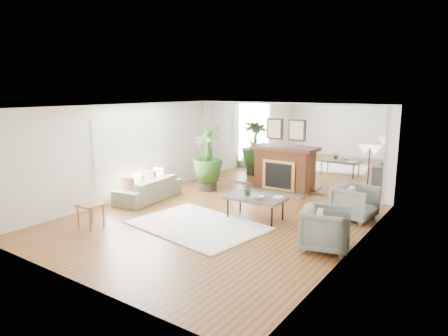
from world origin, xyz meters
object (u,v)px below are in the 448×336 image
Objects in this scene: potted_ficus at (207,157)px; armchair_front at (326,229)px; coffee_table at (255,198)px; armchair_back at (355,203)px; floor_lamp at (370,155)px; side_table at (90,208)px; fireplace at (282,168)px; sofa at (149,189)px.

armchair_front is at bearing -27.46° from potted_ficus.
potted_ficus is (-2.47, 1.52, 0.50)m from coffee_table.
armchair_back is 4.35m from potted_ficus.
side_table is at bearing -135.48° from floor_lamp.
potted_ficus is (-4.30, 0.25, 0.60)m from armchair_back.
fireplace is 2.75m from floor_lamp.
sofa is (-2.45, -2.84, -0.37)m from fireplace.
armchair_back reaches higher than sofa.
fireplace is at bearing 32.22° from potted_ficus.
armchair_front is (5.05, -0.57, 0.10)m from sofa.
fireplace reaches higher than armchair_back.
armchair_front reaches higher than coffee_table.
armchair_back is at bearing 99.32° from sofa.
side_table is (-4.40, -3.70, 0.04)m from armchair_back.
armchair_back is 1.20m from floor_lamp.
fireplace is 1.53× the size of coffee_table.
coffee_table is 2.94m from potted_ficus.
armchair_back is at bearing -12.07° from armchair_front.
armchair_back is 0.46× the size of potted_ficus.
coffee_table is 2.23m from armchair_back.
fireplace is 2.43× the size of armchair_back.
potted_ficus is 1.15× the size of floor_lamp.
floor_lamp is (0.07, 0.69, 0.98)m from armchair_back.
armchair_back is 1.65× the size of side_table.
armchair_front is 4.98m from potted_ficus.
sofa reaches higher than coffee_table.
fireplace reaches higher than armchair_front.
sofa is 5.57m from floor_lamp.
armchair_back is (2.51, -1.38, -0.28)m from fireplace.
potted_ficus is (-4.39, 2.28, 0.59)m from armchair_front.
armchair_back is at bearing 34.84° from coffee_table.
fireplace is 2.14m from potted_ficus.
floor_lamp is at bearing 3.29° from armchair_back.
floor_lamp is (4.37, 0.44, 0.38)m from potted_ficus.
fireplace is at bearing 70.12° from armchair_back.
potted_ficus is at bearing 148.46° from coffee_table.
floor_lamp reaches higher than armchair_back.
fireplace is at bearing 165.09° from floor_lamp.
fireplace is 2.87m from armchair_back.
floor_lamp is at bearing 44.52° from side_table.
sofa is at bearing -156.81° from floor_lamp.
sofa is 1.09× the size of potted_ficus.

